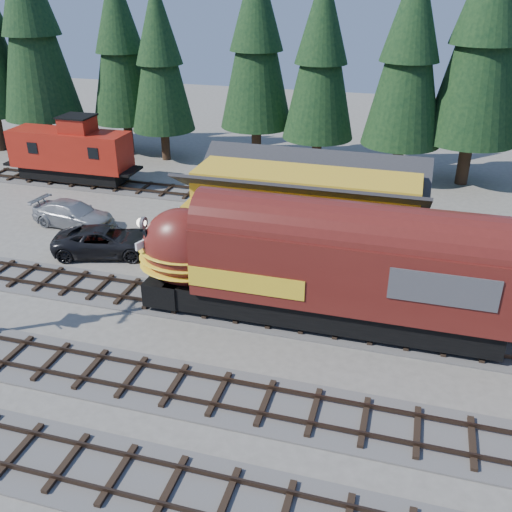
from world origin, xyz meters
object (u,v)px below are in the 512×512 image
(locomotive, at_px, (308,270))
(caboose, at_px, (71,152))
(pickup_truck_a, at_px, (106,241))
(pickup_truck_b, at_px, (73,214))
(depot, at_px, (305,207))

(locomotive, xyz_separation_m, caboose, (-20.60, 14.00, -0.26))
(pickup_truck_a, xyz_separation_m, pickup_truck_b, (-3.93, 3.00, -0.01))
(locomotive, height_order, pickup_truck_b, locomotive)
(depot, distance_m, caboose, 20.52)
(locomotive, xyz_separation_m, pickup_truck_b, (-16.11, 6.71, -1.83))
(locomotive, height_order, caboose, caboose)
(locomotive, bearing_deg, caboose, 145.80)
(locomotive, bearing_deg, pickup_truck_b, 157.39)
(locomotive, relative_size, pickup_truck_b, 3.06)
(caboose, bearing_deg, depot, -21.44)
(pickup_truck_a, distance_m, pickup_truck_b, 4.95)
(depot, height_order, pickup_truck_b, depot)
(pickup_truck_b, bearing_deg, pickup_truck_a, -120.91)
(depot, relative_size, locomotive, 0.78)
(depot, height_order, pickup_truck_a, depot)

